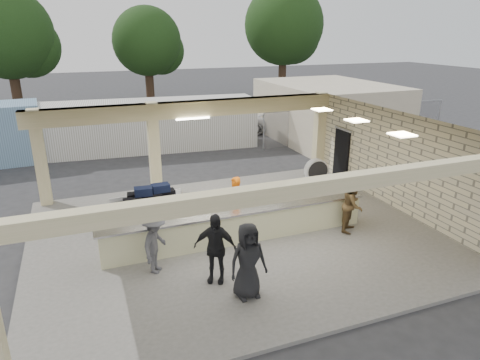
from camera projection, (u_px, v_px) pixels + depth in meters
name	position (u px, v px, depth m)	size (l,w,h in m)	color
ground	(234.00, 236.00, 13.28)	(120.00, 120.00, 0.00)	#2C2C2F
pavilion	(233.00, 188.00, 13.49)	(12.01, 10.00, 3.55)	#62605B
baggage_counter	(240.00, 226.00, 12.64)	(8.20, 0.58, 0.98)	beige
luggage_cart	(149.00, 206.00, 13.45)	(2.40, 1.54, 1.37)	white
drum_fan	(316.00, 171.00, 17.36)	(0.97, 0.53, 1.05)	white
baggage_handler	(235.00, 203.00, 13.36)	(0.62, 0.34, 1.70)	orange
passenger_a	(353.00, 205.00, 13.19)	(0.84, 0.37, 1.73)	brown
passenger_b	(215.00, 248.00, 10.48)	(1.07, 0.39, 1.82)	black
passenger_c	(155.00, 244.00, 10.92)	(1.04, 0.36, 1.61)	#4A4A4F
passenger_d	(248.00, 261.00, 9.86)	(0.91, 0.37, 1.86)	black
car_white_a	(279.00, 121.00, 26.98)	(2.20, 4.65, 1.33)	white
car_white_b	(328.00, 114.00, 28.50)	(1.88, 5.03, 1.59)	white
car_dark	(260.00, 113.00, 28.95)	(1.54, 4.36, 1.45)	black
container_white	(142.00, 126.00, 22.48)	(12.00, 2.40, 2.60)	white
fence	(359.00, 122.00, 24.58)	(12.06, 0.06, 2.03)	gray
tree_left	(13.00, 37.00, 30.09)	(6.60, 6.30, 9.00)	#382619
tree_mid	(151.00, 44.00, 35.45)	(6.00, 5.60, 8.00)	#382619
tree_right	(286.00, 28.00, 38.22)	(7.20, 7.00, 10.00)	#382619
adjacent_building	(328.00, 111.00, 24.77)	(6.00, 8.00, 3.20)	beige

